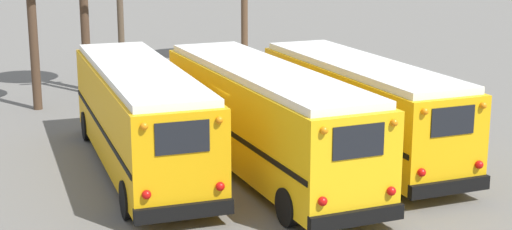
{
  "coord_description": "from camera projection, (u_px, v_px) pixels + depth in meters",
  "views": [
    {
      "loc": [
        -7.86,
        -21.19,
        7.04
      ],
      "look_at": [
        0.0,
        -0.14,
        1.57
      ],
      "focal_mm": 55.0,
      "sensor_mm": 36.0,
      "label": 1
    }
  ],
  "objects": [
    {
      "name": "school_bus_1",
      "position": [
        264.0,
        116.0,
        22.5
      ],
      "size": [
        2.86,
        10.98,
        3.1
      ],
      "color": "yellow",
      "rests_on": "ground"
    },
    {
      "name": "school_bus_0",
      "position": [
        140.0,
        114.0,
        22.77
      ],
      "size": [
        2.66,
        10.46,
        3.07
      ],
      "color": "#E5A00C",
      "rests_on": "ground"
    },
    {
      "name": "school_bus_2",
      "position": [
        359.0,
        106.0,
        23.97
      ],
      "size": [
        2.64,
        9.65,
        3.02
      ],
      "color": "#EAAA0F",
      "rests_on": "ground"
    },
    {
      "name": "ground_plane",
      "position": [
        254.0,
        165.0,
        23.62
      ],
      "size": [
        160.0,
        160.0,
        0.0
      ],
      "primitive_type": "plane",
      "color": "#66635E"
    }
  ]
}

